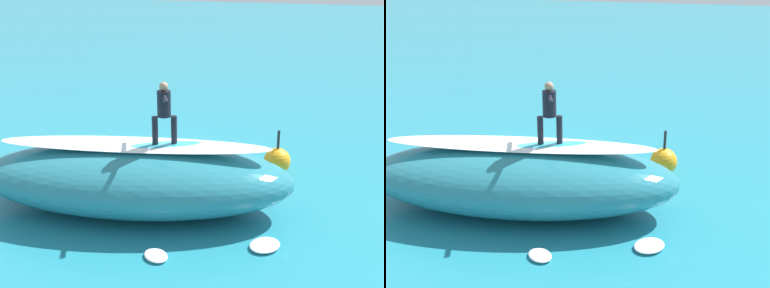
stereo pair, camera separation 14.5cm
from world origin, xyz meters
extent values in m
plane|color=teal|center=(0.00, 0.00, 0.00)|extent=(120.00, 120.00, 0.00)
ellipsoid|color=teal|center=(-0.56, 2.29, 0.84)|extent=(8.30, 4.55, 1.68)
ellipsoid|color=white|center=(-0.56, 2.29, 1.72)|extent=(6.76, 2.34, 0.08)
ellipsoid|color=#33B2D1|center=(-1.31, 2.14, 1.73)|extent=(2.05, 1.31, 0.10)
cylinder|color=black|center=(-1.10, 2.24, 2.12)|extent=(0.15, 0.15, 0.68)
cylinder|color=black|center=(-1.52, 2.05, 2.12)|extent=(0.15, 0.15, 0.68)
cylinder|color=black|center=(-1.31, 2.14, 2.77)|extent=(0.43, 0.43, 0.62)
sphere|color=tan|center=(-1.31, 2.14, 3.18)|extent=(0.21, 0.21, 0.21)
cylinder|color=black|center=(-1.49, 2.54, 2.98)|extent=(0.32, 0.54, 0.10)
cylinder|color=black|center=(-1.13, 1.74, 2.98)|extent=(0.32, 0.54, 0.10)
ellipsoid|color=silver|center=(-1.82, -0.71, 0.03)|extent=(1.35, 2.37, 0.07)
cylinder|color=black|center=(-1.82, -0.71, 0.20)|extent=(0.53, 0.81, 0.27)
sphere|color=tan|center=(-1.99, -1.14, 0.26)|extent=(0.19, 0.19, 0.19)
cylinder|color=black|center=(-1.64, -0.02, 0.13)|extent=(0.34, 0.64, 0.12)
cylinder|color=black|center=(-1.49, -0.08, 0.13)|extent=(0.34, 0.64, 0.12)
sphere|color=orange|center=(-3.68, -0.90, 0.39)|extent=(0.79, 0.79, 0.79)
cylinder|color=#262626|center=(-3.68, -0.90, 1.06)|extent=(0.08, 0.08, 0.55)
ellipsoid|color=white|center=(-3.96, 3.18, 0.06)|extent=(0.91, 0.95, 0.12)
ellipsoid|color=white|center=(-1.82, 4.24, 0.05)|extent=(0.75, 0.73, 0.11)
camera|label=1|loc=(-5.11, 12.59, 5.94)|focal=46.28mm
camera|label=2|loc=(-5.25, 12.54, 5.94)|focal=46.28mm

